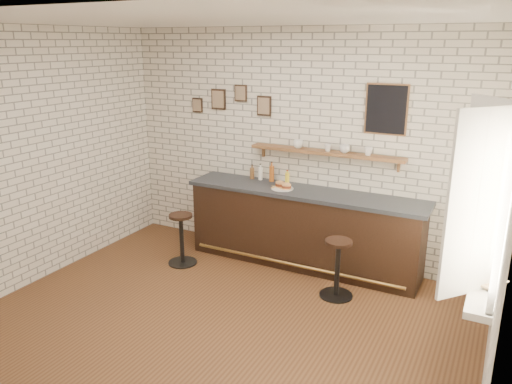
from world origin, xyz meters
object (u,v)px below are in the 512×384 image
(sandwich_plate, at_px, (282,188))
(bitters_bottle_amber, at_px, (272,173))
(condiment_bottle_yellow, at_px, (287,178))
(shelf_cup_a, at_px, (298,144))
(ciabatta_sandwich, at_px, (283,185))
(shelf_cup_c, at_px, (344,149))
(bitters_bottle_white, at_px, (260,173))
(bitters_bottle_brown, at_px, (252,173))
(book_lower, at_px, (481,281))
(shelf_cup_b, at_px, (328,148))
(book_upper, at_px, (481,279))
(shelf_cup_d, at_px, (368,151))
(bar_stool_left, at_px, (182,237))
(bar_counter, at_px, (303,228))
(bar_stool_right, at_px, (337,267))

(sandwich_plate, xyz_separation_m, bitters_bottle_amber, (-0.28, 0.26, 0.10))
(condiment_bottle_yellow, distance_m, shelf_cup_a, 0.49)
(ciabatta_sandwich, bearing_deg, sandwich_plate, 180.00)
(shelf_cup_a, relative_size, shelf_cup_c, 1.05)
(bitters_bottle_white, height_order, condiment_bottle_yellow, bitters_bottle_white)
(bitters_bottle_brown, height_order, bitters_bottle_white, bitters_bottle_white)
(ciabatta_sandwich, distance_m, bitters_bottle_white, 0.52)
(book_lower, bearing_deg, bitters_bottle_amber, 141.50)
(condiment_bottle_yellow, xyz_separation_m, shelf_cup_b, (0.54, 0.00, 0.46))
(condiment_bottle_yellow, distance_m, shelf_cup_b, 0.71)
(ciabatta_sandwich, bearing_deg, bitters_bottle_white, 150.59)
(bitters_bottle_white, height_order, book_upper, bitters_bottle_white)
(bitters_bottle_amber, bearing_deg, shelf_cup_a, 0.68)
(condiment_bottle_yellow, relative_size, shelf_cup_d, 1.78)
(bar_stool_left, bearing_deg, shelf_cup_a, 36.45)
(bitters_bottle_white, bearing_deg, shelf_cup_a, 0.47)
(bitters_bottle_amber, bearing_deg, shelf_cup_d, 0.20)
(bitters_bottle_brown, bearing_deg, shelf_cup_c, 0.20)
(condiment_bottle_yellow, distance_m, book_upper, 3.03)
(bar_counter, relative_size, bitters_bottle_amber, 11.40)
(bitters_bottle_amber, bearing_deg, bar_stool_right, -33.77)
(shelf_cup_b, bearing_deg, book_upper, -85.03)
(condiment_bottle_yellow, bearing_deg, book_lower, -34.48)
(sandwich_plate, relative_size, bitters_bottle_brown, 1.40)
(bitters_bottle_white, relative_size, book_upper, 0.92)
(shelf_cup_b, height_order, shelf_cup_c, shelf_cup_c)
(bar_counter, distance_m, sandwich_plate, 0.58)
(bitters_bottle_white, xyz_separation_m, shelf_cup_a, (0.54, 0.00, 0.45))
(bitters_bottle_white, bearing_deg, ciabatta_sandwich, -29.41)
(bitters_bottle_amber, height_order, bar_stool_right, bitters_bottle_amber)
(bitters_bottle_amber, relative_size, bar_stool_right, 0.40)
(condiment_bottle_yellow, height_order, shelf_cup_b, shelf_cup_b)
(sandwich_plate, bearing_deg, bar_stool_right, -30.66)
(bitters_bottle_brown, distance_m, book_lower, 3.47)
(bar_stool_left, xyz_separation_m, shelf_cup_b, (1.63, 0.91, 1.18))
(sandwich_plate, distance_m, bar_stool_right, 1.28)
(condiment_bottle_yellow, bearing_deg, sandwich_plate, -79.48)
(shelf_cup_a, bearing_deg, bitters_bottle_amber, 170.76)
(shelf_cup_c, bearing_deg, book_lower, -104.55)
(book_lower, bearing_deg, bar_counter, 138.71)
(bar_counter, relative_size, book_upper, 12.81)
(shelf_cup_a, bearing_deg, shelf_cup_c, -9.92)
(bar_counter, distance_m, bitters_bottle_brown, 1.05)
(bar_stool_left, relative_size, shelf_cup_d, 6.53)
(ciabatta_sandwich, distance_m, shelf_cup_b, 0.73)
(bitters_bottle_white, bearing_deg, condiment_bottle_yellow, 0.00)
(shelf_cup_b, bearing_deg, condiment_bottle_yellow, 136.84)
(sandwich_plate, xyz_separation_m, shelf_cup_a, (0.10, 0.26, 0.54))
(bitters_bottle_brown, xyz_separation_m, book_lower, (3.02, -1.71, -0.15))
(book_upper, bearing_deg, bitters_bottle_white, 169.84)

